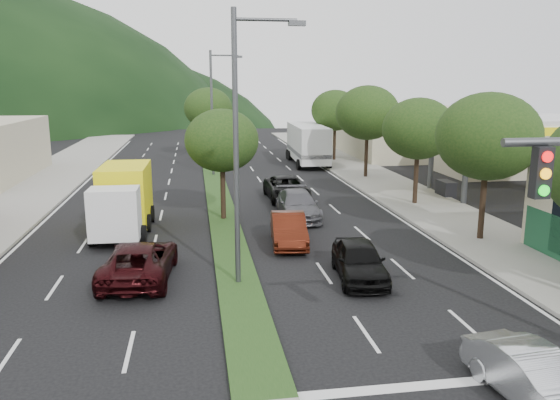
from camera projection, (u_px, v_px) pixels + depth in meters
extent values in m
cube|color=gray|center=(394.00, 189.00, 38.95)|extent=(5.00, 90.00, 0.15)
cube|color=gray|center=(15.00, 200.00, 35.07)|extent=(6.00, 90.00, 0.15)
cube|color=#1D3C16|center=(216.00, 186.00, 39.95)|extent=(1.60, 56.00, 0.12)
cube|color=black|center=(541.00, 173.00, 10.95)|extent=(0.35, 0.25, 1.05)
cube|color=silver|center=(507.00, 121.00, 36.00)|extent=(12.00, 8.00, 0.50)
cube|color=#FFEC0D|center=(507.00, 126.00, 36.08)|extent=(12.20, 8.20, 0.50)
cylinder|color=#47494C|center=(466.00, 169.00, 33.55)|extent=(0.36, 0.36, 4.60)
cylinder|color=#47494C|center=(431.00, 158.00, 38.38)|extent=(0.36, 0.36, 4.60)
cylinder|color=#47494C|center=(535.00, 156.00, 39.59)|extent=(0.36, 0.36, 4.60)
cube|color=black|center=(446.00, 189.00, 36.33)|extent=(0.80, 1.60, 1.10)
cube|color=black|center=(555.00, 186.00, 37.54)|extent=(0.80, 1.60, 1.10)
cube|color=beige|center=(394.00, 130.00, 57.83)|extent=(10.00, 16.00, 5.20)
cylinder|color=black|center=(483.00, 199.00, 25.90)|extent=(0.28, 0.28, 3.81)
ellipsoid|color=black|center=(488.00, 136.00, 25.27)|extent=(4.80, 4.80, 4.08)
cylinder|color=black|center=(416.00, 174.00, 33.65)|extent=(0.28, 0.28, 3.58)
ellipsoid|color=black|center=(418.00, 129.00, 33.06)|extent=(4.40, 4.40, 3.74)
cylinder|color=black|center=(366.00, 152.00, 43.27)|extent=(0.28, 0.28, 3.92)
ellipsoid|color=black|center=(368.00, 113.00, 42.63)|extent=(5.00, 5.00, 4.25)
cylinder|color=black|center=(334.00, 141.00, 52.95)|extent=(0.28, 0.28, 3.70)
ellipsoid|color=black|center=(335.00, 110.00, 52.34)|extent=(4.60, 4.60, 3.91)
cylinder|color=black|center=(223.00, 188.00, 29.92)|extent=(0.28, 0.28, 3.36)
ellipsoid|color=black|center=(222.00, 140.00, 29.37)|extent=(4.00, 4.00, 3.40)
cylinder|color=black|center=(209.00, 138.00, 54.99)|extent=(0.28, 0.28, 3.81)
ellipsoid|color=black|center=(208.00, 108.00, 54.36)|extent=(4.80, 4.80, 4.08)
cylinder|color=#47494C|center=(236.00, 153.00, 19.59)|extent=(0.20, 0.20, 10.00)
cylinder|color=#47494C|center=(266.00, 20.00, 18.79)|extent=(2.20, 0.12, 0.12)
cube|color=#47494C|center=(297.00, 23.00, 18.98)|extent=(0.60, 0.25, 0.18)
cylinder|color=#47494C|center=(212.00, 114.00, 43.74)|extent=(0.20, 0.20, 10.00)
cylinder|color=#47494C|center=(224.00, 55.00, 42.94)|extent=(2.20, 0.12, 0.12)
cube|color=#47494C|center=(238.00, 57.00, 43.13)|extent=(0.60, 0.25, 0.18)
imported|color=#B6B9BE|center=(534.00, 378.00, 12.86)|extent=(1.90, 4.12, 1.31)
imported|color=black|center=(140.00, 261.00, 21.04)|extent=(2.91, 5.56, 1.49)
imported|color=black|center=(359.00, 260.00, 21.08)|extent=(2.25, 4.59, 1.51)
imported|color=#545359|center=(298.00, 205.00, 30.66)|extent=(2.25, 5.25, 1.51)
imported|color=#4A180C|center=(289.00, 229.00, 25.62)|extent=(1.97, 4.57, 1.46)
imported|color=black|center=(286.00, 188.00, 35.52)|extent=(2.54, 5.38, 1.49)
cube|color=silver|center=(115.00, 214.00, 24.92)|extent=(2.25, 1.67, 2.34)
cube|color=yellow|center=(126.00, 195.00, 28.53)|extent=(2.41, 4.31, 3.15)
cube|color=black|center=(125.00, 222.00, 28.01)|extent=(2.14, 5.93, 0.30)
cylinder|color=black|center=(143.00, 235.00, 25.73)|extent=(0.32, 0.92, 0.91)
cylinder|color=black|center=(92.00, 237.00, 25.42)|extent=(0.32, 0.92, 0.91)
cylinder|color=black|center=(148.00, 223.00, 27.88)|extent=(0.32, 0.92, 0.91)
cylinder|color=black|center=(100.00, 225.00, 27.56)|extent=(0.32, 0.92, 0.91)
cylinder|color=black|center=(151.00, 214.00, 29.82)|extent=(0.32, 0.92, 0.91)
cylinder|color=black|center=(107.00, 215.00, 29.51)|extent=(0.32, 0.92, 0.91)
cube|color=silver|center=(308.00, 142.00, 50.91)|extent=(3.01, 9.60, 3.17)
cube|color=slate|center=(308.00, 151.00, 51.08)|extent=(3.07, 9.60, 0.37)
cylinder|color=black|center=(288.00, 154.00, 54.79)|extent=(0.41, 0.96, 0.95)
cylinder|color=black|center=(314.00, 154.00, 55.09)|extent=(0.41, 0.96, 0.95)
cylinder|color=black|center=(290.00, 156.00, 53.68)|extent=(0.41, 0.96, 0.95)
cylinder|color=black|center=(316.00, 155.00, 53.98)|extent=(0.41, 0.96, 0.95)
cylinder|color=black|center=(299.00, 165.00, 47.77)|extent=(0.41, 0.96, 0.95)
cylinder|color=black|center=(329.00, 164.00, 48.07)|extent=(0.41, 0.96, 0.95)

